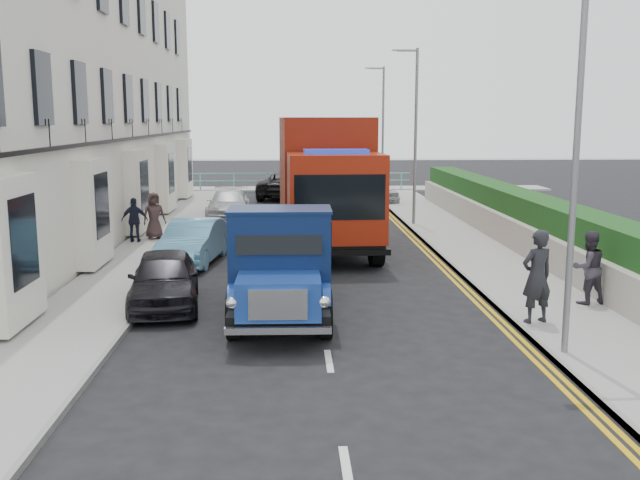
# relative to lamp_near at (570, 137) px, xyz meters

# --- Properties ---
(ground) EXTENTS (120.00, 120.00, 0.00)m
(ground) POSITION_rel_lamp_near_xyz_m (-4.18, 2.00, -4.00)
(ground) COLOR black
(ground) RESTS_ON ground
(pavement_west) EXTENTS (2.40, 38.00, 0.12)m
(pavement_west) POSITION_rel_lamp_near_xyz_m (-9.38, 11.00, -3.94)
(pavement_west) COLOR gray
(pavement_west) RESTS_ON ground
(pavement_east) EXTENTS (2.60, 38.00, 0.12)m
(pavement_east) POSITION_rel_lamp_near_xyz_m (1.12, 11.00, -3.94)
(pavement_east) COLOR gray
(pavement_east) RESTS_ON ground
(promenade) EXTENTS (30.00, 2.50, 0.12)m
(promenade) POSITION_rel_lamp_near_xyz_m (-4.18, 31.00, -3.94)
(promenade) COLOR gray
(promenade) RESTS_ON ground
(sea_plane) EXTENTS (120.00, 120.00, 0.00)m
(sea_plane) POSITION_rel_lamp_near_xyz_m (-4.18, 62.00, -4.00)
(sea_plane) COLOR slate
(sea_plane) RESTS_ON ground
(terrace_west) EXTENTS (6.31, 30.20, 14.25)m
(terrace_west) POSITION_rel_lamp_near_xyz_m (-13.65, 15.00, 3.17)
(terrace_west) COLOR silver
(terrace_west) RESTS_ON ground
(garden_east) EXTENTS (1.45, 28.00, 1.75)m
(garden_east) POSITION_rel_lamp_near_xyz_m (3.03, 11.00, -3.10)
(garden_east) COLOR #B2AD9E
(garden_east) RESTS_ON ground
(seafront_railing) EXTENTS (13.00, 0.08, 1.11)m
(seafront_railing) POSITION_rel_lamp_near_xyz_m (-4.18, 30.20, -3.42)
(seafront_railing) COLOR #59B2A5
(seafront_railing) RESTS_ON ground
(lamp_near) EXTENTS (1.23, 0.18, 7.00)m
(lamp_near) POSITION_rel_lamp_near_xyz_m (0.00, 0.00, 0.00)
(lamp_near) COLOR slate
(lamp_near) RESTS_ON ground
(lamp_mid) EXTENTS (1.23, 0.18, 7.00)m
(lamp_mid) POSITION_rel_lamp_near_xyz_m (0.00, 16.00, 0.00)
(lamp_mid) COLOR slate
(lamp_mid) RESTS_ON ground
(lamp_far) EXTENTS (1.23, 0.18, 7.00)m
(lamp_far) POSITION_rel_lamp_near_xyz_m (0.00, 26.00, 0.00)
(lamp_far) COLOR slate
(lamp_far) RESTS_ON ground
(bedford_lorry) EXTENTS (2.17, 5.28, 2.47)m
(bedford_lorry) POSITION_rel_lamp_near_xyz_m (-5.07, 2.25, -2.86)
(bedford_lorry) COLOR black
(bedford_lorry) RESTS_ON ground
(red_lorry) EXTENTS (3.13, 8.40, 4.34)m
(red_lorry) POSITION_rel_lamp_near_xyz_m (-3.66, 11.54, -1.69)
(red_lorry) COLOR black
(red_lorry) RESTS_ON ground
(parked_car_front) EXTENTS (2.00, 3.99, 1.30)m
(parked_car_front) POSITION_rel_lamp_near_xyz_m (-7.78, 3.94, -3.35)
(parked_car_front) COLOR black
(parked_car_front) RESTS_ON ground
(parked_car_mid) EXTENTS (1.88, 4.10, 1.30)m
(parked_car_mid) POSITION_rel_lamp_near_xyz_m (-7.78, 9.00, -3.35)
(parked_car_mid) COLOR #63ABD4
(parked_car_mid) RESTS_ON ground
(parked_car_rear) EXTENTS (1.84, 4.35, 1.25)m
(parked_car_rear) POSITION_rel_lamp_near_xyz_m (-7.54, 18.64, -3.37)
(parked_car_rear) COLOR #B8B9BE
(parked_car_rear) RESTS_ON ground
(seafront_car_left) EXTENTS (3.38, 5.57, 1.45)m
(seafront_car_left) POSITION_rel_lamp_near_xyz_m (-5.05, 26.61, -3.27)
(seafront_car_left) COLOR black
(seafront_car_left) RESTS_ON ground
(seafront_car_right) EXTENTS (3.04, 4.19, 1.33)m
(seafront_car_right) POSITION_rel_lamp_near_xyz_m (-0.73, 24.27, -3.33)
(seafront_car_right) COLOR #B1B1B6
(seafront_car_right) RESTS_ON ground
(pedestrian_east_near) EXTENTS (0.83, 0.67, 1.96)m
(pedestrian_east_near) POSITION_rel_lamp_near_xyz_m (0.22, 1.89, -2.90)
(pedestrian_east_near) COLOR black
(pedestrian_east_near) RESTS_ON pavement_east
(pedestrian_east_far) EXTENTS (0.94, 0.80, 1.69)m
(pedestrian_east_far) POSITION_rel_lamp_near_xyz_m (1.92, 3.35, -3.03)
(pedestrian_east_far) COLOR #352F3A
(pedestrian_east_far) RESTS_ON pavement_east
(pedestrian_west_near) EXTENTS (0.90, 0.41, 1.52)m
(pedestrian_west_near) POSITION_rel_lamp_near_xyz_m (-10.18, 12.11, -3.12)
(pedestrian_west_near) COLOR black
(pedestrian_west_near) RESTS_ON pavement_west
(pedestrian_west_far) EXTENTS (0.95, 0.83, 1.64)m
(pedestrian_west_far) POSITION_rel_lamp_near_xyz_m (-9.64, 12.76, -3.06)
(pedestrian_west_far) COLOR #3D2C2C
(pedestrian_west_far) RESTS_ON pavement_west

